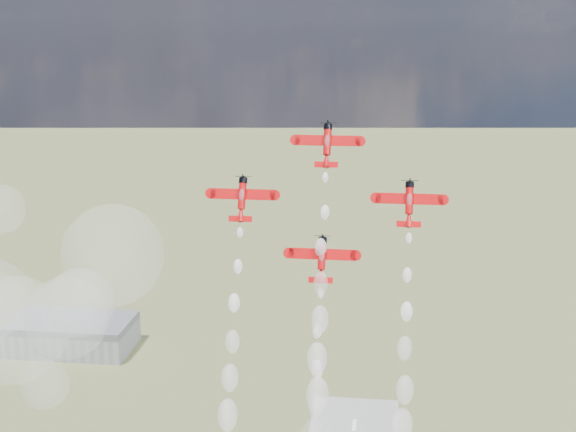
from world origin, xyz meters
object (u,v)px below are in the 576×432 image
(hangar, at_px, (72,334))
(plane_lead, at_px, (327,144))
(plane_right, at_px, (409,203))
(plane_left, at_px, (242,198))
(plane_slot, at_px, (322,258))

(hangar, relative_size, plane_lead, 4.63)
(plane_right, bearing_deg, plane_left, 180.00)
(plane_lead, xyz_separation_m, plane_left, (-13.64, -4.22, -8.56))
(plane_left, height_order, plane_right, same)
(plane_left, relative_size, plane_right, 1.00)
(plane_lead, relative_size, plane_slot, 1.00)
(hangar, height_order, plane_slot, plane_slot)
(hangar, height_order, plane_left, plane_left)
(plane_right, relative_size, plane_slot, 1.00)
(plane_slot, bearing_deg, plane_left, 162.82)
(plane_left, bearing_deg, hangar, 121.53)
(hangar, relative_size, plane_left, 4.63)
(plane_left, relative_size, plane_slot, 1.00)
(plane_slot, bearing_deg, hangar, 124.07)
(plane_left, bearing_deg, plane_slot, -17.18)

